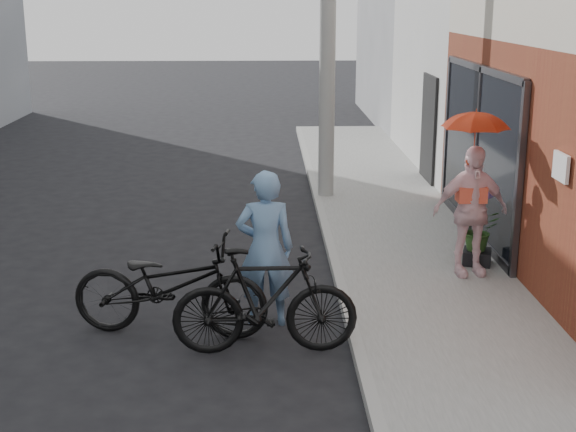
{
  "coord_description": "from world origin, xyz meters",
  "views": [
    {
      "loc": [
        -0.0,
        -8.09,
        3.56
      ],
      "look_at": [
        0.26,
        0.94,
        1.1
      ],
      "focal_mm": 50.0,
      "sensor_mm": 36.0,
      "label": 1
    }
  ],
  "objects_px": {
    "officer": "(265,249)",
    "planter": "(477,257)",
    "bike_left": "(170,286)",
    "bike_right": "(265,301)",
    "kimono_woman": "(470,211)",
    "utility_pole": "(328,2)"
  },
  "relations": [
    {
      "from": "officer",
      "to": "bike_left",
      "type": "distance_m",
      "value": 1.12
    },
    {
      "from": "bike_left",
      "to": "planter",
      "type": "xyz_separation_m",
      "value": [
        3.87,
        1.95,
        -0.35
      ]
    },
    {
      "from": "officer",
      "to": "bike_right",
      "type": "xyz_separation_m",
      "value": [
        -0.01,
        -0.78,
        -0.31
      ]
    },
    {
      "from": "bike_right",
      "to": "planter",
      "type": "distance_m",
      "value": 3.77
    },
    {
      "from": "bike_left",
      "to": "kimono_woman",
      "type": "bearing_deg",
      "value": -57.25
    },
    {
      "from": "planter",
      "to": "bike_right",
      "type": "bearing_deg",
      "value": -139.22
    },
    {
      "from": "bike_left",
      "to": "kimono_woman",
      "type": "relative_size",
      "value": 1.28
    },
    {
      "from": "officer",
      "to": "planter",
      "type": "relative_size",
      "value": 4.91
    },
    {
      "from": "kimono_woman",
      "to": "planter",
      "type": "height_order",
      "value": "kimono_woman"
    },
    {
      "from": "utility_pole",
      "to": "bike_left",
      "type": "bearing_deg",
      "value": -109.84
    },
    {
      "from": "bike_right",
      "to": "kimono_woman",
      "type": "height_order",
      "value": "kimono_woman"
    },
    {
      "from": "bike_right",
      "to": "planter",
      "type": "bearing_deg",
      "value": -50.56
    },
    {
      "from": "bike_left",
      "to": "bike_right",
      "type": "height_order",
      "value": "bike_right"
    },
    {
      "from": "bike_right",
      "to": "planter",
      "type": "relative_size",
      "value": 5.27
    },
    {
      "from": "bike_left",
      "to": "planter",
      "type": "height_order",
      "value": "bike_left"
    },
    {
      "from": "bike_left",
      "to": "bike_right",
      "type": "bearing_deg",
      "value": -106.4
    },
    {
      "from": "utility_pole",
      "to": "officer",
      "type": "distance_m",
      "value": 6.31
    },
    {
      "from": "kimono_woman",
      "to": "officer",
      "type": "bearing_deg",
      "value": -162.31
    },
    {
      "from": "bike_left",
      "to": "kimono_woman",
      "type": "distance_m",
      "value": 3.97
    },
    {
      "from": "kimono_woman",
      "to": "planter",
      "type": "relative_size",
      "value": 4.65
    },
    {
      "from": "utility_pole",
      "to": "kimono_woman",
      "type": "bearing_deg",
      "value": -71.11
    },
    {
      "from": "bike_right",
      "to": "planter",
      "type": "height_order",
      "value": "bike_right"
    }
  ]
}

